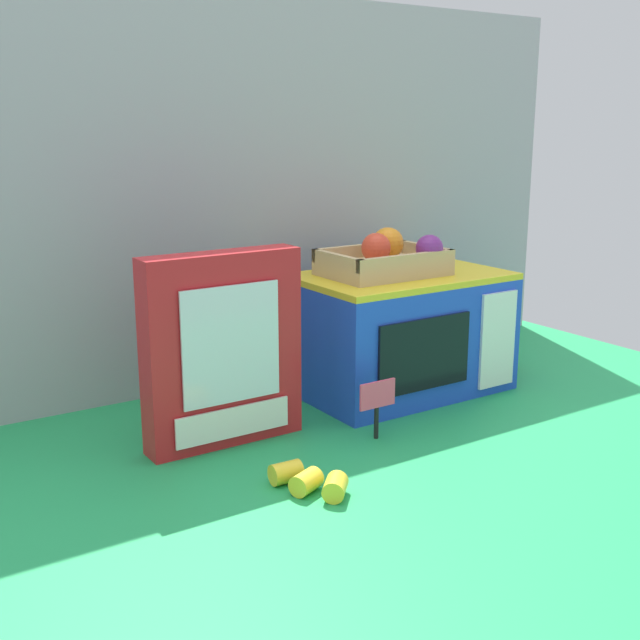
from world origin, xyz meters
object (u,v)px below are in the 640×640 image
cookie_set_box (224,350)px  price_sign (377,401)px  loose_toy_banana (309,480)px  loose_toy_apple (502,354)px  toy_microwave (400,332)px  food_groups_crate (387,259)px

cookie_set_box → price_sign: bearing=-29.5°
loose_toy_banana → loose_toy_apple: bearing=22.2°
toy_microwave → loose_toy_banana: bearing=-144.1°
cookie_set_box → loose_toy_banana: size_ratio=2.56×
toy_microwave → loose_toy_banana: toy_microwave is taller
loose_toy_apple → toy_microwave: bearing=177.0°
cookie_set_box → price_sign: size_ratio=3.16×
toy_microwave → loose_toy_banana: 0.50m
price_sign → loose_toy_banana: 0.23m
price_sign → loose_toy_banana: size_ratio=0.81×
loose_toy_banana → toy_microwave: bearing=35.9°
food_groups_crate → price_sign: size_ratio=2.22×
loose_toy_banana → loose_toy_apple: (0.66, 0.27, 0.02)m
food_groups_crate → loose_toy_banana: 0.53m
toy_microwave → cookie_set_box: cookie_set_box is taller
loose_toy_banana → food_groups_crate: bearing=38.8°
toy_microwave → cookie_set_box: 0.42m
loose_toy_apple → cookie_set_box: bearing=-176.3°
food_groups_crate → cookie_set_box: (-0.38, -0.07, -0.10)m
cookie_set_box → loose_toy_banana: (0.02, -0.23, -0.14)m
food_groups_crate → price_sign: food_groups_crate is taller
food_groups_crate → loose_toy_apple: 0.38m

